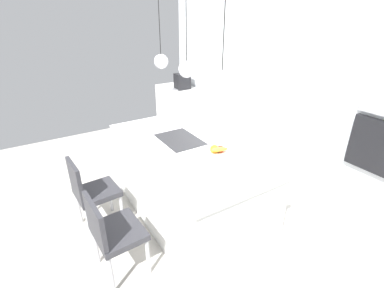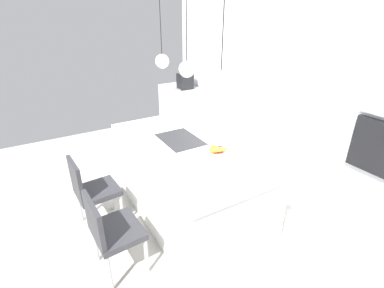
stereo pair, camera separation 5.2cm
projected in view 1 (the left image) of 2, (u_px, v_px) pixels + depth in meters
name	position (u px, v px, depth m)	size (l,w,h in m)	color
floor	(188.00, 215.00, 3.45)	(6.60, 6.60, 0.00)	#BCB7AD
back_wall	(295.00, 92.00, 3.68)	(6.00, 0.10, 2.60)	white
kitchen_island	(187.00, 182.00, 3.25)	(2.03, 1.09, 0.95)	white
sink_basin	(180.00, 140.00, 3.17)	(0.56, 0.40, 0.02)	#2D2D30
faucet	(196.00, 124.00, 3.21)	(0.02, 0.17, 0.22)	silver
fruit_bowl	(216.00, 154.00, 2.76)	(0.31, 0.31, 0.14)	beige
side_counter	(181.00, 110.00, 5.72)	(1.10, 0.60, 0.89)	white
coffee_machine	(182.00, 81.00, 5.41)	(0.20, 0.35, 0.38)	black
oven	(378.00, 147.00, 2.87)	(0.56, 0.08, 0.56)	black
chair_near	(91.00, 190.00, 3.06)	(0.44, 0.47, 0.88)	#333338
chair_middle	(112.00, 231.00, 2.50)	(0.50, 0.44, 0.84)	#333338
pendant_light_left	(161.00, 61.00, 3.13)	(0.16, 0.16, 0.76)	silver
pendant_light_center	(187.00, 69.00, 2.70)	(0.16, 0.16, 0.76)	silver
pendant_light_right	(222.00, 80.00, 2.27)	(0.16, 0.16, 0.76)	silver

